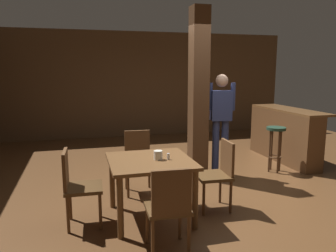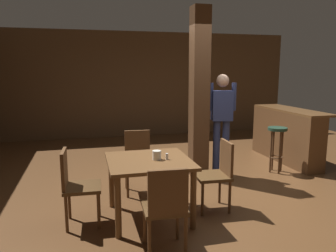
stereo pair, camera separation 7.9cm
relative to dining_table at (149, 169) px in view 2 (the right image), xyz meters
name	(u,v)px [view 2 (the right image)]	position (x,y,z in m)	size (l,w,h in m)	color
ground_plane	(206,191)	(0.99, 0.64, -0.62)	(10.80, 10.80, 0.00)	brown
wall_back	(148,84)	(0.99, 5.14, 0.78)	(8.00, 0.10, 2.80)	brown
pillar	(199,94)	(1.13, 1.39, 0.78)	(0.28, 0.28, 2.80)	#4C301C
dining_table	(149,169)	(0.00, 0.00, 0.00)	(0.98, 0.98, 0.73)	brown
chair_south	(166,205)	(-0.01, -0.85, -0.11)	(0.44, 0.44, 0.89)	#4C3319
chair_west	(76,183)	(-0.86, 0.01, -0.11)	(0.44, 0.44, 0.89)	#4C3319
chair_north	(138,158)	(0.01, 0.92, -0.11)	(0.45, 0.45, 0.89)	#4C3319
chair_east	(218,171)	(0.90, 0.02, -0.11)	(0.44, 0.44, 0.89)	#4C3319
napkin_cup	(157,155)	(0.09, -0.03, 0.17)	(0.11, 0.11, 0.11)	silver
salt_shaker	(167,156)	(0.21, -0.06, 0.15)	(0.03, 0.03, 0.07)	silver
standing_person	(222,117)	(1.51, 1.33, 0.38)	(0.47, 0.27, 1.72)	navy
bar_counter	(286,135)	(3.11, 1.84, -0.09)	(0.56, 1.90, 1.03)	brown
bar_stool_near	(277,139)	(2.52, 1.22, -0.02)	(0.33, 0.33, 0.80)	#1E3828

